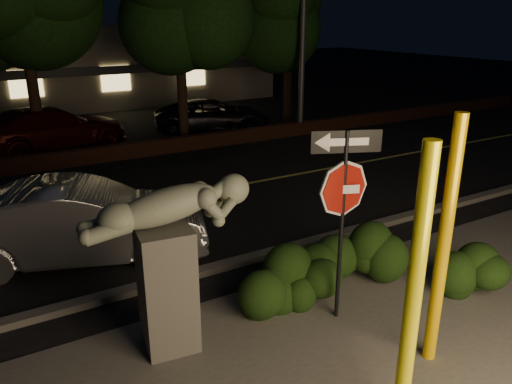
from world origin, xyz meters
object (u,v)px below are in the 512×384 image
at_px(silver_sedan, 81,222).
at_px(parked_car_dark, 213,116).
at_px(yellow_pole_left, 413,304).
at_px(sculpture, 168,250).
at_px(yellow_pole_right, 444,246).
at_px(signpost, 344,189).
at_px(parked_car_darkred, 51,129).

bearing_deg(silver_sedan, parked_car_dark, -19.58).
relative_size(yellow_pole_left, sculpture, 1.40).
height_order(yellow_pole_right, silver_sedan, yellow_pole_right).
bearing_deg(sculpture, yellow_pole_right, -27.98).
bearing_deg(signpost, parked_car_darkred, 121.73).
height_order(signpost, parked_car_dark, signpost).
distance_m(yellow_pole_left, parked_car_dark, 15.94).
xyz_separation_m(yellow_pole_left, signpost, (0.90, 2.20, 0.41)).
height_order(silver_sedan, parked_car_dark, silver_sedan).
bearing_deg(yellow_pole_left, silver_sedan, 108.21).
height_order(signpost, silver_sedan, signpost).
bearing_deg(parked_car_dark, silver_sedan, 162.67).
distance_m(signpost, sculpture, 2.61).
xyz_separation_m(yellow_pole_right, silver_sedan, (-3.42, 5.44, -0.94)).
distance_m(yellow_pole_right, parked_car_darkred, 14.77).
xyz_separation_m(yellow_pole_right, parked_car_dark, (3.62, 14.33, -1.06)).
bearing_deg(parked_car_dark, yellow_pole_left, -177.25).
distance_m(silver_sedan, parked_car_dark, 11.34).
distance_m(yellow_pole_left, sculpture, 3.23).
bearing_deg(signpost, yellow_pole_right, -48.59).
relative_size(yellow_pole_left, yellow_pole_right, 1.00).
height_order(yellow_pole_left, yellow_pole_right, yellow_pole_left).
xyz_separation_m(signpost, parked_car_darkred, (-2.04, 13.10, -1.35)).
bearing_deg(parked_car_dark, signpost, -176.54).
xyz_separation_m(sculpture, parked_car_darkred, (0.42, 12.47, -0.75)).
xyz_separation_m(sculpture, silver_sedan, (-0.49, 3.39, -0.74)).
height_order(sculpture, parked_car_darkred, sculpture).
height_order(sculpture, silver_sedan, sculpture).
xyz_separation_m(yellow_pole_right, sculpture, (-2.93, 2.05, -0.20)).
bearing_deg(signpost, silver_sedan, 149.13).
bearing_deg(sculpture, parked_car_dark, 68.87).
bearing_deg(silver_sedan, yellow_pole_left, -142.97).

